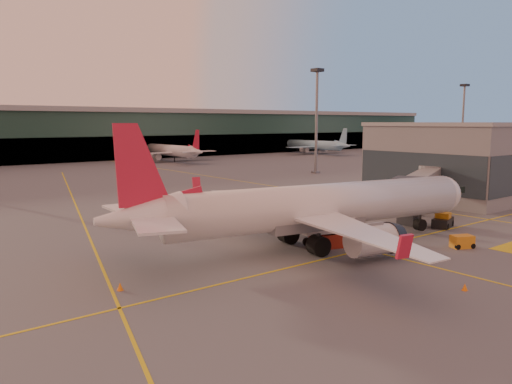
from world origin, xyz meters
TOP-DOWN VIEW (x-y plane):
  - ground at (0.00, 0.00)m, footprint 600.00×600.00m
  - taxi_markings at (-7.32, 44.49)m, footprint 100.12×173.00m
  - terminal at (0.00, 141.79)m, footprint 400.00×20.00m
  - gate_building at (41.93, 17.93)m, footprint 18.40×22.40m
  - mast_east_near at (55.00, 62.00)m, footprint 2.40×2.40m
  - mast_east_far at (130.00, 66.00)m, footprint 2.40×2.40m
  - main_airplane at (1.24, 8.81)m, footprint 41.29×37.48m
  - jet_bridge at (26.63, 12.67)m, footprint 21.20×11.82m
  - catering_truck at (2.60, 8.11)m, footprint 5.99×3.77m
  - gpu_cart at (13.27, -0.64)m, footprint 2.53×2.10m
  - pushback_tug at (20.96, 6.19)m, footprint 3.85×2.80m
  - cone_nose at (20.75, 6.67)m, footprint 0.40×0.40m
  - cone_tail at (-19.18, 8.45)m, footprint 0.48×0.48m
  - cone_wing_right at (1.28, -7.66)m, footprint 0.43×0.43m
  - cone_wing_left at (0.83, 25.85)m, footprint 0.42×0.42m

SIDE VIEW (x-z plane):
  - ground at x=0.00m, z-range 0.00..0.00m
  - taxi_markings at x=-7.32m, z-range 0.00..0.01m
  - cone_nose at x=20.75m, z-range -0.01..0.50m
  - cone_wing_left at x=0.83m, z-range -0.01..0.52m
  - cone_wing_right at x=1.28m, z-range -0.01..0.54m
  - cone_tail at x=-19.18m, z-range -0.01..0.60m
  - gpu_cart at x=13.27m, z-range -0.02..1.27m
  - pushback_tug at x=20.96m, z-range -0.17..1.61m
  - catering_truck at x=2.60m, z-range 0.29..4.61m
  - main_airplane at x=1.24m, z-range -2.19..10.33m
  - jet_bridge at x=26.63m, z-range 1.19..7.29m
  - gate_building at x=41.93m, z-range -0.01..12.59m
  - terminal at x=0.00m, z-range -0.04..17.56m
  - mast_east_near at x=55.00m, z-range 2.06..27.66m
  - mast_east_far at x=130.00m, z-range 2.06..27.66m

